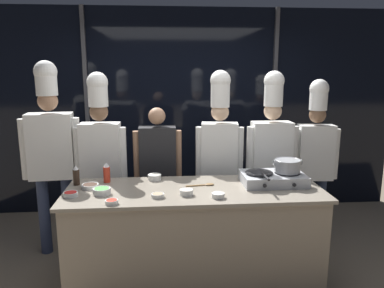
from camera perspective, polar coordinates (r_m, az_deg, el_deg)
name	(u,v)px	position (r m, az deg, el deg)	size (l,w,h in m)	color
ground_plane	(194,281)	(3.69, 0.34, -20.20)	(24.00, 24.00, 0.00)	#7F705B
window_wall_back	(182,112)	(5.04, -1.53, 4.88)	(5.83, 0.09, 2.70)	black
demo_counter	(194,236)	(3.47, 0.35, -13.88)	(2.25, 0.79, 0.90)	gray
portable_stove	(273,178)	(3.50, 12.23, -5.13)	(0.57, 0.39, 0.11)	#B2B5BA
frying_pan	(259,171)	(3.44, 10.23, -4.07)	(0.25, 0.44, 0.04)	#232326
stock_pot	(287,165)	(3.51, 14.35, -3.19)	(0.26, 0.23, 0.12)	#93969B
squeeze_bottle_chili	(107,173)	(3.55, -12.88, -4.32)	(0.06, 0.06, 0.19)	red
squeeze_bottle_soy	(76,176)	(3.54, -17.24, -4.62)	(0.06, 0.06, 0.18)	#332319
prep_bowl_scallions	(102,191)	(3.25, -13.58, -6.92)	(0.15, 0.15, 0.05)	white
prep_bowl_mushrooms	(158,195)	(3.10, -5.23, -7.76)	(0.11, 0.11, 0.03)	white
prep_bowl_chili_flakes	(112,202)	(3.02, -12.15, -8.57)	(0.10, 0.10, 0.03)	white
prep_bowl_onion	(218,195)	(3.09, 4.00, -7.75)	(0.11, 0.11, 0.04)	white
prep_bowl_chicken	(186,192)	(3.14, -0.87, -7.29)	(0.11, 0.11, 0.05)	white
prep_bowl_garlic	(155,177)	(3.57, -5.72, -4.97)	(0.13, 0.13, 0.05)	white
prep_bowl_bell_pepper	(71,194)	(3.26, -18.02, -7.25)	(0.12, 0.12, 0.04)	white
prep_bowl_soy_glaze	(90,186)	(3.44, -15.26, -6.16)	(0.15, 0.15, 0.04)	white
serving_spoon_slotted	(206,185)	(3.39, 2.11, -6.21)	(0.26, 0.07, 0.02)	olive
chef_head	(51,145)	(4.06, -20.68, -0.17)	(0.59, 0.27, 2.01)	#2D3856
chef_sous	(101,151)	(3.91, -13.73, -1.02)	(0.53, 0.22, 1.90)	#232326
person_guest	(158,165)	(3.96, -5.23, -3.16)	(0.50, 0.20, 1.54)	#4C4C51
chef_line	(219,147)	(3.89, 4.20, -0.48)	(0.49, 0.24, 1.92)	#232326
chef_pastry	(271,149)	(4.03, 11.98, -0.75)	(0.54, 0.22, 1.91)	#4C4C51
chef_apprentice	(315,150)	(4.27, 18.26, -0.81)	(0.50, 0.22, 1.82)	#2D3856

